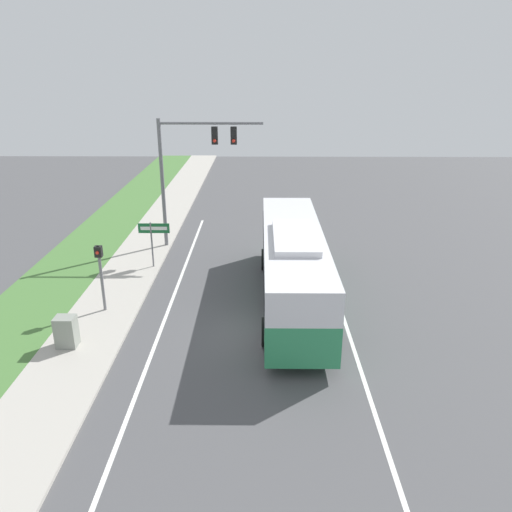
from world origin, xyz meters
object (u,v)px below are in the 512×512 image
object	(u,v)px
utility_cabinet	(66,332)
signal_gantry	(190,159)
pedestrian_signal	(100,268)
bus	(293,261)
street_sign	(153,235)

from	to	relation	value
utility_cabinet	signal_gantry	bearing A→B (deg)	73.78
pedestrian_signal	utility_cabinet	distance (m)	3.15
bus	signal_gantry	world-z (taller)	signal_gantry
pedestrian_signal	utility_cabinet	xyz separation A→B (m)	(-0.50, -2.83, -1.29)
street_sign	utility_cabinet	bearing A→B (deg)	-101.98
bus	signal_gantry	distance (m)	9.13
utility_cabinet	street_sign	bearing A→B (deg)	78.02
bus	street_sign	size ratio (longest dim) A/B	4.83
bus	street_sign	world-z (taller)	bus
bus	pedestrian_signal	bearing A→B (deg)	-172.05
pedestrian_signal	street_sign	xyz separation A→B (m)	(1.12, 4.79, -0.22)
bus	pedestrian_signal	size ratio (longest dim) A/B	4.02
bus	signal_gantry	xyz separation A→B (m)	(-5.08, 6.94, 3.07)
street_sign	bus	bearing A→B (deg)	-29.22
street_sign	utility_cabinet	world-z (taller)	street_sign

